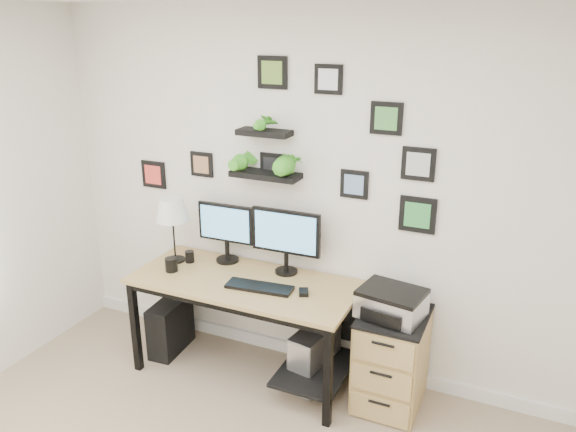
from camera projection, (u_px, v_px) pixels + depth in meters
The scene contains 14 objects.
room at pixel (307, 352), 4.34m from camera, with size 4.00×4.00×4.00m.
desk at pixel (251, 295), 3.99m from camera, with size 1.60×0.70×0.75m.
monitor_left at pixel (226, 228), 4.15m from camera, with size 0.44×0.18×0.45m.
monitor_right at pixel (286, 236), 3.95m from camera, with size 0.51×0.17×0.48m.
keyboard at pixel (259, 287), 3.81m from camera, with size 0.46×0.15×0.02m, color black.
mouse at pixel (304, 292), 3.73m from camera, with size 0.06×0.09×0.03m, color black.
table_lamp at pixel (172, 211), 4.12m from camera, with size 0.24×0.24×0.49m.
mug at pixel (171, 265), 4.06m from camera, with size 0.09×0.09×0.10m, color black.
pen_cup at pixel (190, 257), 4.21m from camera, with size 0.07×0.07×0.09m, color black.
pc_tower_black at pixel (171, 326), 4.39m from camera, with size 0.18×0.42×0.42m, color black.
pc_tower_grey at pixel (314, 357), 3.99m from camera, with size 0.26×0.45×0.43m.
file_cabinet at pixel (391, 359), 3.74m from camera, with size 0.43×0.53×0.67m.
printer at pixel (391, 303), 3.59m from camera, with size 0.44×0.38×0.18m.
wall_decor at pixel (278, 149), 3.84m from camera, with size 2.32×0.18×1.09m.
Camera 1 is at (1.41, -1.49, 2.48)m, focal length 35.00 mm.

